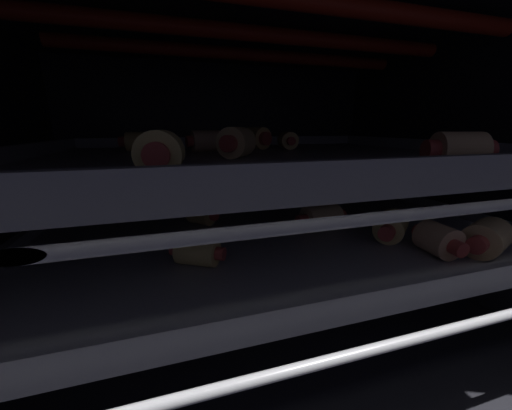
{
  "coord_description": "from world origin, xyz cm",
  "views": [
    {
      "loc": [
        -10.38,
        -33.09,
        24.25
      ],
      "look_at": [
        0.0,
        1.87,
        14.08
      ],
      "focal_mm": 19.62,
      "sensor_mm": 36.0,
      "label": 1
    }
  ],
  "objects_px": {
    "pig_in_blanket_lower_5": "(282,180)",
    "pig_in_blanket_upper_5": "(256,138)",
    "pig_in_blanket_lower_2": "(198,251)",
    "pig_in_blanket_upper_3": "(237,142)",
    "pig_in_blanket_lower_3": "(222,188)",
    "pig_in_blanket_lower_8": "(321,218)",
    "pig_in_blanket_lower_4": "(438,240)",
    "pig_in_blanket_lower_7": "(200,200)",
    "baking_tray_lower": "(260,222)",
    "pig_in_blanket_upper_1": "(206,141)",
    "oven_rack_upper": "(260,165)",
    "pig_in_blanket_lower_1": "(486,238)",
    "pig_in_blanket_upper_0": "(458,150)",
    "pig_in_blanket_upper_4": "(138,142)",
    "baking_tray_upper": "(260,157)",
    "heating_element": "(261,34)",
    "pig_in_blanket_upper_6": "(161,153)",
    "pig_in_blanket_lower_6": "(391,226)",
    "pig_in_blanket_lower_0": "(201,213)",
    "pig_in_blanket_upper_2": "(288,140)",
    "oven_rack_lower": "(260,228)"
  },
  "relations": [
    {
      "from": "pig_in_blanket_lower_3",
      "to": "pig_in_blanket_lower_8",
      "type": "relative_size",
      "value": 0.96
    },
    {
      "from": "baking_tray_lower",
      "to": "pig_in_blanket_upper_1",
      "type": "xyz_separation_m",
      "value": [
        -0.06,
        0.07,
        0.1
      ]
    },
    {
      "from": "pig_in_blanket_lower_4",
      "to": "pig_in_blanket_lower_7",
      "type": "distance_m",
      "value": 0.29
    },
    {
      "from": "oven_rack_lower",
      "to": "baking_tray_lower",
      "type": "xyz_separation_m",
      "value": [
        0.0,
        0.0,
        0.01
      ]
    },
    {
      "from": "oven_rack_upper",
      "to": "pig_in_blanket_upper_4",
      "type": "height_order",
      "value": "pig_in_blanket_upper_4"
    },
    {
      "from": "pig_in_blanket_lower_2",
      "to": "oven_rack_upper",
      "type": "relative_size",
      "value": 0.08
    },
    {
      "from": "pig_in_blanket_lower_2",
      "to": "pig_in_blanket_upper_3",
      "type": "bearing_deg",
      "value": 55.93
    },
    {
      "from": "pig_in_blanket_lower_1",
      "to": "pig_in_blanket_lower_7",
      "type": "height_order",
      "value": "pig_in_blanket_lower_1"
    },
    {
      "from": "pig_in_blanket_upper_1",
      "to": "pig_in_blanket_upper_6",
      "type": "bearing_deg",
      "value": -105.56
    },
    {
      "from": "oven_rack_lower",
      "to": "pig_in_blanket_lower_0",
      "type": "bearing_deg",
      "value": 176.71
    },
    {
      "from": "pig_in_blanket_lower_1",
      "to": "pig_in_blanket_lower_3",
      "type": "xyz_separation_m",
      "value": [
        -0.2,
        0.29,
        -0.0
      ]
    },
    {
      "from": "pig_in_blanket_lower_4",
      "to": "pig_in_blanket_lower_5",
      "type": "height_order",
      "value": "pig_in_blanket_lower_5"
    },
    {
      "from": "heating_element",
      "to": "pig_in_blanket_upper_1",
      "type": "distance_m",
      "value": 0.15
    },
    {
      "from": "pig_in_blanket_lower_2",
      "to": "pig_in_blanket_upper_1",
      "type": "distance_m",
      "value": 0.19
    },
    {
      "from": "oven_rack_upper",
      "to": "pig_in_blanket_lower_2",
      "type": "bearing_deg",
      "value": -130.22
    },
    {
      "from": "oven_rack_upper",
      "to": "pig_in_blanket_lower_5",
      "type": "bearing_deg",
      "value": 60.13
    },
    {
      "from": "oven_rack_upper",
      "to": "baking_tray_upper",
      "type": "distance_m",
      "value": 0.01
    },
    {
      "from": "baking_tray_upper",
      "to": "pig_in_blanket_upper_0",
      "type": "distance_m",
      "value": 0.2
    },
    {
      "from": "baking_tray_upper",
      "to": "pig_in_blanket_lower_4",
      "type": "bearing_deg",
      "value": -49.76
    },
    {
      "from": "heating_element",
      "to": "pig_in_blanket_lower_5",
      "type": "distance_m",
      "value": 0.28
    },
    {
      "from": "pig_in_blanket_lower_1",
      "to": "pig_in_blanket_upper_5",
      "type": "bearing_deg",
      "value": 120.19
    },
    {
      "from": "oven_rack_upper",
      "to": "pig_in_blanket_lower_1",
      "type": "bearing_deg",
      "value": -43.65
    },
    {
      "from": "pig_in_blanket_lower_7",
      "to": "pig_in_blanket_upper_2",
      "type": "bearing_deg",
      "value": 5.81
    },
    {
      "from": "pig_in_blanket_lower_2",
      "to": "pig_in_blanket_upper_6",
      "type": "relative_size",
      "value": 1.11
    },
    {
      "from": "pig_in_blanket_lower_7",
      "to": "pig_in_blanket_lower_4",
      "type": "bearing_deg",
      "value": -47.14
    },
    {
      "from": "pig_in_blanket_lower_4",
      "to": "pig_in_blanket_upper_4",
      "type": "relative_size",
      "value": 1.04
    },
    {
      "from": "heating_element",
      "to": "pig_in_blanket_lower_0",
      "type": "xyz_separation_m",
      "value": [
        -0.07,
        0.0,
        -0.2
      ]
    },
    {
      "from": "pig_in_blanket_lower_0",
      "to": "baking_tray_upper",
      "type": "xyz_separation_m",
      "value": [
        0.07,
        -0.0,
        0.07
      ]
    },
    {
      "from": "baking_tray_lower",
      "to": "baking_tray_upper",
      "type": "bearing_deg",
      "value": 0.0
    },
    {
      "from": "pig_in_blanket_lower_0",
      "to": "pig_in_blanket_upper_3",
      "type": "bearing_deg",
      "value": -37.31
    },
    {
      "from": "pig_in_blanket_lower_1",
      "to": "pig_in_blanket_lower_3",
      "type": "distance_m",
      "value": 0.35
    },
    {
      "from": "pig_in_blanket_upper_4",
      "to": "pig_in_blanket_lower_0",
      "type": "bearing_deg",
      "value": -52.61
    },
    {
      "from": "pig_in_blanket_upper_3",
      "to": "pig_in_blanket_upper_5",
      "type": "height_order",
      "value": "same"
    },
    {
      "from": "pig_in_blanket_upper_2",
      "to": "pig_in_blanket_lower_3",
      "type": "bearing_deg",
      "value": 150.42
    },
    {
      "from": "oven_rack_lower",
      "to": "pig_in_blanket_lower_8",
      "type": "xyz_separation_m",
      "value": [
        0.05,
        -0.06,
        0.03
      ]
    },
    {
      "from": "pig_in_blanket_lower_6",
      "to": "pig_in_blanket_lower_0",
      "type": "bearing_deg",
      "value": 149.31
    },
    {
      "from": "pig_in_blanket_upper_3",
      "to": "baking_tray_upper",
      "type": "bearing_deg",
      "value": 36.19
    },
    {
      "from": "pig_in_blanket_lower_2",
      "to": "pig_in_blanket_upper_6",
      "type": "height_order",
      "value": "pig_in_blanket_upper_6"
    },
    {
      "from": "pig_in_blanket_lower_0",
      "to": "pig_in_blanket_lower_8",
      "type": "xyz_separation_m",
      "value": [
        0.13,
        -0.07,
        0.0
      ]
    },
    {
      "from": "pig_in_blanket_lower_5",
      "to": "baking_tray_upper",
      "type": "distance_m",
      "value": 0.2
    },
    {
      "from": "pig_in_blanket_lower_2",
      "to": "pig_in_blanket_upper_6",
      "type": "distance_m",
      "value": 0.09
    },
    {
      "from": "pig_in_blanket_upper_0",
      "to": "pig_in_blanket_upper_4",
      "type": "bearing_deg",
      "value": 135.68
    },
    {
      "from": "pig_in_blanket_lower_6",
      "to": "baking_tray_upper",
      "type": "distance_m",
      "value": 0.17
    },
    {
      "from": "oven_rack_upper",
      "to": "baking_tray_upper",
      "type": "bearing_deg",
      "value": 0.0
    },
    {
      "from": "pig_in_blanket_lower_4",
      "to": "pig_in_blanket_upper_6",
      "type": "relative_size",
      "value": 1.2
    },
    {
      "from": "heating_element",
      "to": "pig_in_blanket_lower_7",
      "type": "relative_size",
      "value": 9.71
    },
    {
      "from": "pig_in_blanket_lower_5",
      "to": "pig_in_blanket_upper_5",
      "type": "bearing_deg",
      "value": -134.31
    },
    {
      "from": "pig_in_blanket_lower_2",
      "to": "pig_in_blanket_upper_0",
      "type": "bearing_deg",
      "value": -14.39
    },
    {
      "from": "baking_tray_lower",
      "to": "pig_in_blanket_upper_0",
      "type": "relative_size",
      "value": 9.6
    },
    {
      "from": "baking_tray_lower",
      "to": "pig_in_blanket_upper_0",
      "type": "xyz_separation_m",
      "value": [
        0.12,
        -0.16,
        0.1
      ]
    }
  ]
}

